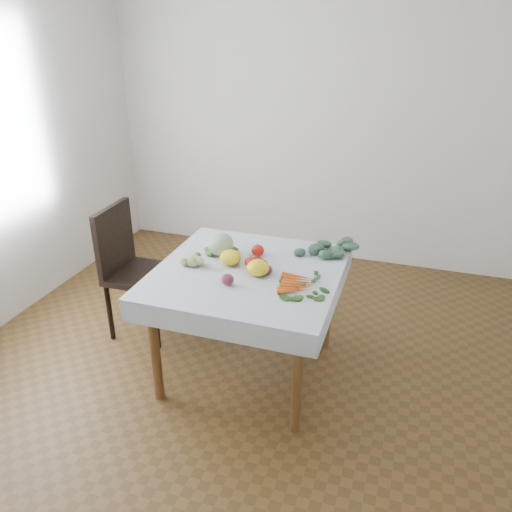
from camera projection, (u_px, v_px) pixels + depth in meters
The scene contains 19 objects.
ground at pixel (249, 369), 3.40m from camera, with size 4.00×4.00×0.00m, color brown.
back_wall at pixel (319, 118), 4.54m from camera, with size 4.00×0.04×2.70m, color silver.
table at pixel (248, 285), 3.12m from camera, with size 1.00×1.00×0.75m.
tablecloth at pixel (248, 271), 3.08m from camera, with size 1.12×1.12×0.01m, color silver.
chair at pixel (130, 262), 3.63m from camera, with size 0.45×0.45×0.98m.
cabbage at pixel (220, 244), 3.25m from camera, with size 0.17×0.17×0.15m, color beige.
tomato_a at pixel (258, 250), 3.26m from camera, with size 0.08×0.08×0.07m, color red.
tomato_b at pixel (257, 262), 3.11m from camera, with size 0.08×0.08×0.07m, color red.
tomato_c at pixel (251, 262), 3.11m from camera, with size 0.08×0.08×0.07m, color red.
tomato_d at pixel (262, 265), 3.07m from camera, with size 0.08×0.08×0.07m, color red.
heirloom_back at pixel (230, 257), 3.13m from camera, with size 0.13×0.13×0.09m, color yellow.
heirloom_front at pixel (258, 268), 3.00m from camera, with size 0.14×0.14×0.10m, color yellow.
onion_a at pixel (267, 270), 3.02m from camera, with size 0.07×0.07×0.06m, color #501730.
onion_b at pixel (228, 279), 2.90m from camera, with size 0.08×0.08×0.06m, color #501730.
tomatillo_cluster at pixel (191, 262), 3.12m from camera, with size 0.14×0.13×0.05m.
carrot_bunch at pixel (296, 283), 2.89m from camera, with size 0.19×0.26×0.03m.
kale_bunch at pixel (326, 246), 3.34m from camera, with size 0.37×0.31×0.05m.
basil_bunch at pixel (302, 291), 2.83m from camera, with size 0.26×0.23×0.01m.
dill_bunch at pixel (219, 252), 3.29m from camera, with size 0.24×0.18×0.03m.
Camera 1 is at (0.91, -2.59, 2.15)m, focal length 35.00 mm.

